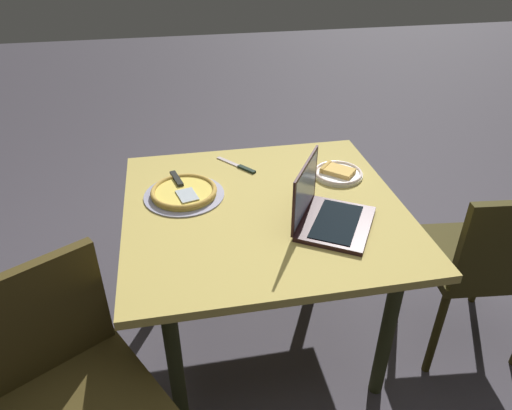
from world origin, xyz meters
TOP-DOWN VIEW (x-y plane):
  - ground_plane at (0.00, 0.00)m, footprint 12.00×12.00m
  - dining_table at (0.00, 0.00)m, footprint 1.09×1.04m
  - laptop at (0.20, -0.16)m, footprint 0.37×0.39m
  - pizza_plate at (0.37, 0.18)m, footprint 0.21×0.21m
  - pizza_tray at (-0.30, 0.14)m, footprint 0.33×0.33m
  - table_knife at (-0.04, 0.34)m, footprint 0.16×0.19m
  - chair_near at (0.86, -0.24)m, footprint 0.48×0.48m
  - chair_far at (-0.71, -0.53)m, footprint 0.59×0.59m

SIDE VIEW (x-z plane):
  - ground_plane at x=0.00m, z-range 0.00..0.00m
  - chair_far at x=-0.71m, z-range 0.07..0.93m
  - chair_near at x=0.86m, z-range 0.08..0.93m
  - dining_table at x=0.00m, z-range 0.27..0.98m
  - table_knife at x=-0.04m, z-range 0.70..0.71m
  - pizza_plate at x=0.37m, z-range 0.70..0.74m
  - pizza_tray at x=-0.30m, z-range 0.70..0.74m
  - laptop at x=0.20m, z-range 0.63..0.87m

